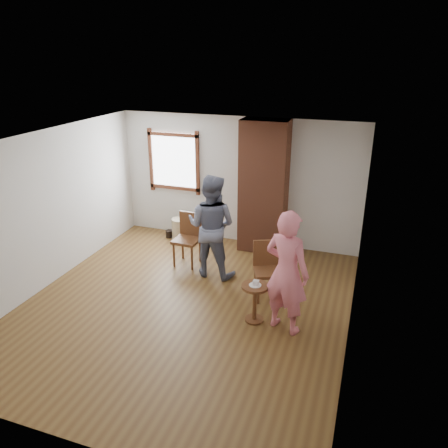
# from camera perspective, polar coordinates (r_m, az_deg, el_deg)

# --- Properties ---
(ground) EXTENTS (5.50, 5.50, 0.00)m
(ground) POSITION_cam_1_polar(r_m,az_deg,el_deg) (7.07, -5.12, -10.61)
(ground) COLOR brown
(ground) RESTS_ON ground
(room_shell) EXTENTS (5.04, 5.52, 2.62)m
(room_shell) POSITION_cam_1_polar(r_m,az_deg,el_deg) (6.84, -3.99, 5.00)
(room_shell) COLOR silver
(room_shell) RESTS_ON ground
(brick_chimney) EXTENTS (0.90, 0.50, 2.60)m
(brick_chimney) POSITION_cam_1_polar(r_m,az_deg,el_deg) (8.51, 5.19, 4.78)
(brick_chimney) COLOR brown
(brick_chimney) RESTS_ON ground
(stoneware_crock) EXTENTS (0.46, 0.46, 0.46)m
(stoneware_crock) POSITION_cam_1_polar(r_m,az_deg,el_deg) (9.34, -5.72, -0.64)
(stoneware_crock) COLOR tan
(stoneware_crock) RESTS_ON ground
(dark_pot) EXTENTS (0.16, 0.16, 0.16)m
(dark_pot) POSITION_cam_1_polar(r_m,az_deg,el_deg) (9.51, -7.16, -1.28)
(dark_pot) COLOR black
(dark_pot) RESTS_ON ground
(dining_chair_left) EXTENTS (0.47, 0.47, 0.97)m
(dining_chair_left) POSITION_cam_1_polar(r_m,az_deg,el_deg) (8.19, -4.66, -1.54)
(dining_chair_left) COLOR brown
(dining_chair_left) RESTS_ON ground
(dining_chair_right) EXTENTS (0.58, 0.58, 0.94)m
(dining_chair_right) POSITION_cam_1_polar(r_m,az_deg,el_deg) (7.12, 5.68, -5.52)
(dining_chair_right) COLOR brown
(dining_chair_right) RESTS_ON ground
(side_table) EXTENTS (0.40, 0.40, 0.60)m
(side_table) POSITION_cam_1_polar(r_m,az_deg,el_deg) (6.51, 4.04, -9.49)
(side_table) COLOR brown
(side_table) RESTS_ON ground
(cake_plate) EXTENTS (0.18, 0.18, 0.01)m
(cake_plate) POSITION_cam_1_polar(r_m,az_deg,el_deg) (6.41, 4.09, -7.95)
(cake_plate) COLOR white
(cake_plate) RESTS_ON side_table
(cake_slice) EXTENTS (0.08, 0.07, 0.06)m
(cake_slice) POSITION_cam_1_polar(r_m,az_deg,el_deg) (6.39, 4.18, -7.70)
(cake_slice) COLOR white
(cake_slice) RESTS_ON cake_plate
(man) EXTENTS (0.94, 0.75, 1.85)m
(man) POSITION_cam_1_polar(r_m,az_deg,el_deg) (7.60, -1.66, -0.28)
(man) COLOR #161E3C
(man) RESTS_ON ground
(person_pink) EXTENTS (0.77, 0.62, 1.83)m
(person_pink) POSITION_cam_1_polar(r_m,az_deg,el_deg) (6.14, 8.19, -6.27)
(person_pink) COLOR pink
(person_pink) RESTS_ON ground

